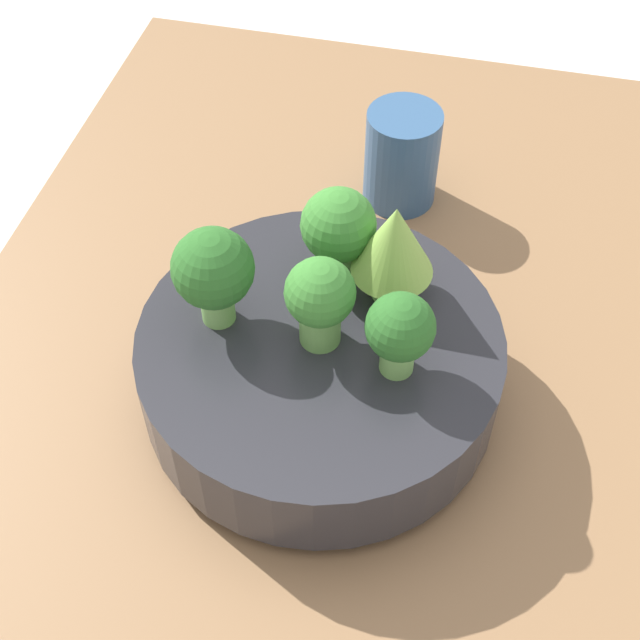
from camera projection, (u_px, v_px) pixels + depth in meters
name	position (u px, v px, depth m)	size (l,w,h in m)	color
ground_plane	(330.00, 438.00, 0.72)	(6.00, 6.00, 0.00)	silver
table	(331.00, 425.00, 0.70)	(0.99, 0.65, 0.04)	olive
bowl	(320.00, 366.00, 0.66)	(0.27, 0.27, 0.08)	#28282D
broccoli_floret_center	(320.00, 299.00, 0.60)	(0.05, 0.05, 0.07)	#6BA34C
romanesco_piece_far	(394.00, 244.00, 0.62)	(0.06, 0.06, 0.09)	#7AB256
broccoli_floret_back	(400.00, 331.00, 0.59)	(0.05, 0.05, 0.07)	#7AB256
broccoli_floret_front	(213.00, 271.00, 0.61)	(0.06, 0.06, 0.08)	#7AB256
broccoli_floret_left	(338.00, 229.00, 0.64)	(0.06, 0.06, 0.08)	#609347
cup	(402.00, 157.00, 0.81)	(0.07, 0.07, 0.09)	#33567F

